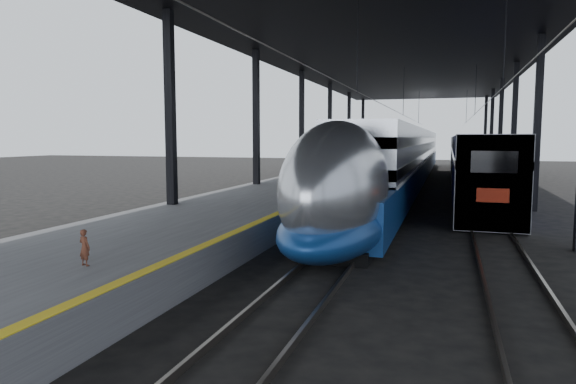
% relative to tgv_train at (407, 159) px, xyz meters
% --- Properties ---
extents(ground, '(160.00, 160.00, 0.00)m').
position_rel_tgv_train_xyz_m(ground, '(-2.00, -29.31, -2.10)').
color(ground, black).
rests_on(ground, ground).
extents(platform, '(6.00, 80.00, 1.00)m').
position_rel_tgv_train_xyz_m(platform, '(-5.50, -9.31, -1.60)').
color(platform, '#4C4C4F').
rests_on(platform, ground).
extents(yellow_strip, '(0.30, 80.00, 0.01)m').
position_rel_tgv_train_xyz_m(yellow_strip, '(-2.70, -9.31, -1.09)').
color(yellow_strip, gold).
rests_on(yellow_strip, platform).
extents(rails, '(6.52, 80.00, 0.16)m').
position_rel_tgv_train_xyz_m(rails, '(2.50, -9.31, -2.02)').
color(rails, slate).
rests_on(rails, ground).
extents(canopy, '(18.00, 75.00, 9.47)m').
position_rel_tgv_train_xyz_m(canopy, '(-0.10, -9.31, 7.02)').
color(canopy, black).
rests_on(canopy, ground).
extents(tgv_train, '(3.13, 65.20, 4.49)m').
position_rel_tgv_train_xyz_m(tgv_train, '(0.00, 0.00, 0.00)').
color(tgv_train, '#B2B5BA').
rests_on(tgv_train, ground).
extents(second_train, '(2.86, 56.05, 3.94)m').
position_rel_tgv_train_xyz_m(second_train, '(5.00, 5.31, -0.10)').
color(second_train, navy).
rests_on(second_train, ground).
extents(child, '(0.33, 0.26, 0.81)m').
position_rel_tgv_train_xyz_m(child, '(-4.23, -34.22, -0.69)').
color(child, '#532A1B').
rests_on(child, platform).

